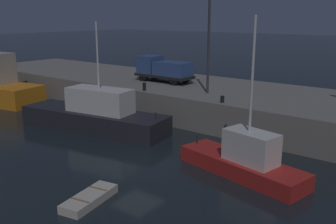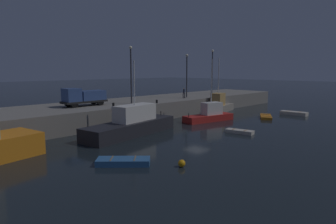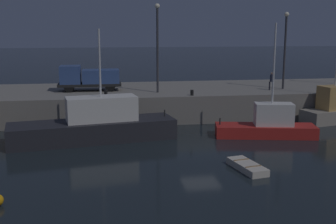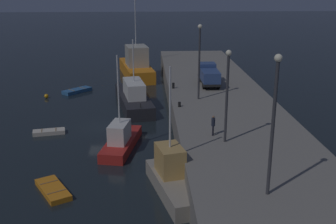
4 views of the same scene
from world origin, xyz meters
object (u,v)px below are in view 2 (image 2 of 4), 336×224
fishing_boat_white (209,115)px  lamp_post_east (187,72)px  dockworker (184,92)px  fishing_boat_orange (132,124)px  mooring_buoy_near (182,163)px  utility_truck (84,97)px  rowboat_blue_far (266,117)px  lamp_post_west (131,70)px  dinghy_red_small (294,113)px  dinghy_orange_near (239,132)px  bollard_central (157,101)px  lamp_post_central (212,68)px  fishing_trawler_red (219,106)px  bollard_west (113,105)px  rowboat_white_mid (123,162)px

fishing_boat_white → lamp_post_east: (4.68, 8.28, 5.68)m
dockworker → fishing_boat_orange: bearing=-156.9°
mooring_buoy_near → utility_truck: size_ratio=0.09×
rowboat_blue_far → lamp_post_east: bearing=103.3°
fishing_boat_orange → dockworker: bearing=23.1°
lamp_post_west → dockworker: 11.12m
dinghy_red_small → lamp_post_west: lamp_post_west is taller
dinghy_orange_near → bollard_central: 12.93m
lamp_post_central → lamp_post_west: bearing=-175.6°
lamp_post_west → dockworker: bearing=-0.7°
dockworker → dinghy_red_small: bearing=-53.0°
fishing_trawler_red → fishing_boat_orange: bearing=-171.0°
lamp_post_east → bollard_west: (-16.57, -2.91, -3.86)m
fishing_boat_white → rowboat_white_mid: fishing_boat_white is taller
rowboat_blue_far → lamp_post_east: 14.45m
dinghy_orange_near → lamp_post_central: lamp_post_central is taller
fishing_boat_white → bollard_central: size_ratio=17.76×
dinghy_orange_near → lamp_post_west: (-3.23, 14.89, 6.68)m
mooring_buoy_near → lamp_post_central: (29.90, 19.59, 6.87)m
fishing_boat_white → dockworker: bearing=67.0°
lamp_post_west → dockworker: lamp_post_west is taller
fishing_boat_orange → utility_truck: bearing=94.2°
dinghy_orange_near → mooring_buoy_near: size_ratio=5.88×
dinghy_red_small → utility_truck: bearing=149.8°
utility_truck → bollard_central: 9.71m
lamp_post_east → bollard_west: 17.26m
dockworker → bollard_central: dockworker is taller
dinghy_red_small → bollard_west: bollard_west is taller
dockworker → bollard_west: bearing=-171.7°
dinghy_orange_near → fishing_boat_white: bearing=60.4°
fishing_boat_white → bollard_west: fishing_boat_white is taller
utility_truck → bollard_central: bearing=-25.4°
fishing_boat_orange → dinghy_red_small: bearing=-14.5°
bollard_west → dockworker: bearing=8.3°
dinghy_red_small → bollard_west: bearing=155.9°
bollard_central → rowboat_white_mid: bearing=-140.3°
fishing_boat_orange → lamp_post_west: lamp_post_west is taller
dinghy_orange_near → lamp_post_central: size_ratio=0.39×
dockworker → bollard_west: (-15.11, -2.21, -0.61)m
fishing_boat_orange → lamp_post_central: bearing=18.3°
utility_truck → dockworker: 16.74m
rowboat_blue_far → bollard_central: (-12.32, 9.85, 2.42)m
fishing_boat_white → lamp_post_central: bearing=35.6°
lamp_post_east → lamp_post_central: size_ratio=0.86×
lamp_post_east → utility_truck: (-18.07, 1.38, -2.98)m
bollard_central → bollard_west: bearing=-178.9°
fishing_trawler_red → fishing_boat_orange: 21.04m
dinghy_red_small → bollard_west: 27.89m
lamp_post_central → bollard_central: 18.54m
dinghy_red_small → dockworker: dockworker is taller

